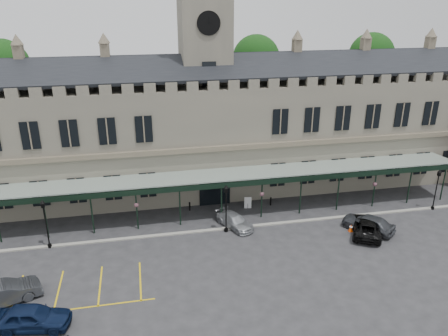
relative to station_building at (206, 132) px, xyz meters
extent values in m
plane|color=#28282B|center=(0.00, -15.91, -6.47)|extent=(140.00, 140.00, 0.00)
cube|color=#615D51|center=(0.00, 0.09, -0.47)|extent=(60.00, 10.00, 12.00)
cube|color=brown|center=(0.00, -5.09, -0.27)|extent=(60.00, 0.35, 0.50)
cube|color=black|center=(0.00, -2.41, 7.33)|extent=(60.00, 4.77, 2.20)
cube|color=black|center=(0.00, 2.59, 7.33)|extent=(60.00, 4.77, 2.20)
cube|color=black|center=(0.00, -5.01, -4.57)|extent=(3.20, 0.18, 3.80)
cube|color=#615D51|center=(0.00, 0.09, 4.53)|extent=(5.00, 5.00, 22.00)
cylinder|color=silver|center=(0.00, -2.47, 11.53)|extent=(2.20, 0.12, 2.20)
cylinder|color=black|center=(0.00, -2.54, 11.53)|extent=(2.30, 0.04, 2.30)
cube|color=black|center=(0.00, -2.47, 6.53)|extent=(1.40, 0.12, 2.80)
cube|color=#8C9E93|center=(0.00, -6.91, -2.37)|extent=(50.00, 4.00, 0.40)
cube|color=black|center=(0.00, -8.91, -2.62)|extent=(50.00, 0.18, 0.50)
cube|color=gray|center=(0.00, -10.41, -6.41)|extent=(60.00, 0.40, 0.12)
cylinder|color=#332314|center=(-22.00, 9.09, -0.47)|extent=(0.70, 0.70, 12.00)
sphere|color=black|center=(-22.00, 9.09, 6.53)|extent=(6.00, 6.00, 6.00)
cylinder|color=#332314|center=(8.00, 9.09, -0.47)|extent=(0.70, 0.70, 12.00)
sphere|color=black|center=(8.00, 9.09, 6.53)|extent=(6.00, 6.00, 6.00)
cylinder|color=#332314|center=(24.00, 9.09, -0.47)|extent=(0.70, 0.70, 12.00)
sphere|color=black|center=(24.00, 9.09, 6.53)|extent=(6.00, 6.00, 6.00)
cylinder|color=black|center=(-15.62, -10.48, -6.32)|extent=(0.35, 0.35, 0.30)
cylinder|color=black|center=(-15.62, -10.48, -4.50)|extent=(0.12, 0.12, 3.94)
cube|color=black|center=(-15.62, -10.48, -2.38)|extent=(0.28, 0.28, 0.39)
cone|color=black|center=(-15.62, -10.48, -2.04)|extent=(0.43, 0.43, 0.30)
cylinder|color=black|center=(0.01, -10.81, -6.32)|extent=(0.37, 0.37, 0.30)
cylinder|color=black|center=(0.01, -10.81, -4.44)|extent=(0.12, 0.12, 4.06)
cube|color=black|center=(0.01, -10.81, -2.25)|extent=(0.28, 0.28, 0.41)
cone|color=black|center=(0.01, -10.81, -1.90)|extent=(0.45, 0.45, 0.30)
cylinder|color=black|center=(21.75, -10.57, -6.33)|extent=(0.34, 0.34, 0.28)
cylinder|color=black|center=(21.75, -10.57, -4.58)|extent=(0.11, 0.11, 3.77)
cube|color=black|center=(21.75, -10.57, -2.56)|extent=(0.26, 0.26, 0.38)
cone|color=black|center=(21.75, -10.57, -2.23)|extent=(0.41, 0.41, 0.28)
cube|color=#E54107|center=(11.40, -13.10, -6.45)|extent=(0.38, 0.38, 0.04)
cone|color=#E54107|center=(11.40, -13.10, -6.12)|extent=(0.44, 0.44, 0.70)
cylinder|color=silver|center=(11.40, -13.10, -6.02)|extent=(0.29, 0.29, 0.10)
cylinder|color=black|center=(3.17, -6.59, -6.21)|extent=(0.06, 0.06, 0.52)
cube|color=silver|center=(3.17, -6.59, -5.84)|extent=(0.72, 0.19, 1.25)
cylinder|color=black|center=(-2.76, -5.92, -6.01)|extent=(0.16, 0.16, 0.91)
cylinder|color=black|center=(5.68, -6.40, -6.02)|extent=(0.16, 0.16, 0.90)
imported|color=#0C1937|center=(-15.00, -20.71, -5.63)|extent=(5.18, 2.74, 1.68)
imported|color=#35383D|center=(-17.50, -17.64, -5.64)|extent=(5.28, 3.51, 1.65)
imported|color=#999CA0|center=(1.00, -10.13, -5.85)|extent=(3.51, 4.61, 1.24)
imported|color=black|center=(12.63, -13.72, -5.74)|extent=(4.57, 5.79, 1.46)
imported|color=#35383D|center=(13.00, -13.29, -5.66)|extent=(4.48, 4.90, 1.62)
camera|label=1|loc=(-7.22, -45.68, 13.97)|focal=35.00mm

